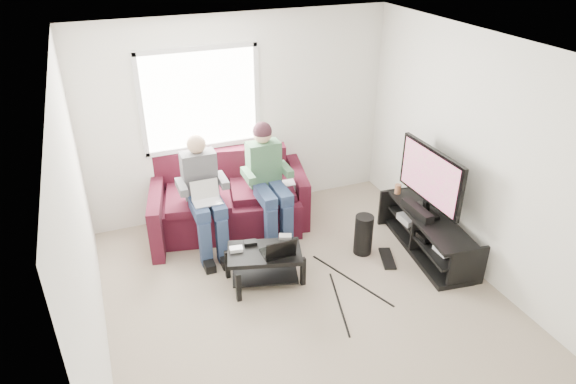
{
  "coord_description": "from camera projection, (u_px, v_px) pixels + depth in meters",
  "views": [
    {
      "loc": [
        -1.74,
        -3.78,
        3.58
      ],
      "look_at": [
        0.0,
        0.6,
        1.04
      ],
      "focal_mm": 32.0,
      "sensor_mm": 36.0,
      "label": 1
    }
  ],
  "objects": [
    {
      "name": "soundbar",
      "position": [
        417.0,
        210.0,
        6.0
      ],
      "size": [
        0.12,
        0.5,
        0.1
      ],
      "primitive_type": "cube",
      "color": "black",
      "rests_on": "tv_stand"
    },
    {
      "name": "wall_back",
      "position": [
        240.0,
        117.0,
        6.58
      ],
      "size": [
        4.5,
        0.0,
        4.5
      ],
      "primitive_type": "plane",
      "rotation": [
        1.57,
        0.0,
        0.0
      ],
      "color": "white",
      "rests_on": "floor"
    },
    {
      "name": "keyboard_floor",
      "position": [
        387.0,
        258.0,
        6.06
      ],
      "size": [
        0.28,
        0.44,
        0.02
      ],
      "primitive_type": "cube",
      "rotation": [
        0.0,
        0.0,
        -0.36
      ],
      "color": "black",
      "rests_on": "floor"
    },
    {
      "name": "floor",
      "position": [
        309.0,
        304.0,
        5.36
      ],
      "size": [
        4.5,
        4.5,
        0.0
      ],
      "primitive_type": "plane",
      "color": "tan",
      "rests_on": "ground"
    },
    {
      "name": "wall_right",
      "position": [
        485.0,
        162.0,
        5.39
      ],
      "size": [
        0.0,
        4.5,
        4.5
      ],
      "primitive_type": "plane",
      "rotation": [
        1.57,
        0.0,
        -1.57
      ],
      "color": "white",
      "rests_on": "floor"
    },
    {
      "name": "console_white",
      "position": [
        449.0,
        249.0,
        5.75
      ],
      "size": [
        0.3,
        0.22,
        0.06
      ],
      "primitive_type": "cube",
      "color": "silver",
      "rests_on": "tv_stand"
    },
    {
      "name": "drink_cup",
      "position": [
        398.0,
        189.0,
        6.45
      ],
      "size": [
        0.08,
        0.08,
        0.12
      ],
      "primitive_type": "cylinder",
      "color": "#A26946",
      "rests_on": "tv_stand"
    },
    {
      "name": "console_grey",
      "position": [
        414.0,
        218.0,
        6.32
      ],
      "size": [
        0.34,
        0.26,
        0.08
      ],
      "primitive_type": "cube",
      "color": "gray",
      "rests_on": "tv_stand"
    },
    {
      "name": "laptop_silver",
      "position": [
        207.0,
        197.0,
        5.82
      ],
      "size": [
        0.33,
        0.24,
        0.24
      ],
      "primitive_type": null,
      "rotation": [
        0.0,
        0.0,
        -0.05
      ],
      "color": "silver",
      "rests_on": "person_left"
    },
    {
      "name": "controller_b",
      "position": [
        250.0,
        243.0,
        5.63
      ],
      "size": [
        0.15,
        0.11,
        0.04
      ],
      "primitive_type": "cube",
      "rotation": [
        0.0,
        0.0,
        -0.16
      ],
      "color": "black",
      "rests_on": "coffee_table"
    },
    {
      "name": "person_right",
      "position": [
        268.0,
        174.0,
        6.19
      ],
      "size": [
        0.4,
        0.71,
        1.44
      ],
      "color": "navy",
      "rests_on": "sofa"
    },
    {
      "name": "tv",
      "position": [
        430.0,
        178.0,
        5.85
      ],
      "size": [
        0.12,
        1.1,
        0.81
      ],
      "color": "black",
      "rests_on": "tv_stand"
    },
    {
      "name": "sofa",
      "position": [
        230.0,
        202.0,
        6.58
      ],
      "size": [
        2.2,
        1.29,
        0.94
      ],
      "color": "#4A1224",
      "rests_on": "floor"
    },
    {
      "name": "coffee_table",
      "position": [
        265.0,
        259.0,
        5.58
      ],
      "size": [
        0.9,
        0.68,
        0.4
      ],
      "color": "black",
      "rests_on": "floor"
    },
    {
      "name": "window",
      "position": [
        201.0,
        100.0,
        6.26
      ],
      "size": [
        1.48,
        0.04,
        1.28
      ],
      "color": "white",
      "rests_on": "wall_back"
    },
    {
      "name": "console_black",
      "position": [
        431.0,
        233.0,
        6.04
      ],
      "size": [
        0.38,
        0.3,
        0.07
      ],
      "primitive_type": "cube",
      "color": "black",
      "rests_on": "tv_stand"
    },
    {
      "name": "wall_front",
      "position": [
        474.0,
        373.0,
        2.9
      ],
      "size": [
        4.5,
        0.0,
        4.5
      ],
      "primitive_type": "plane",
      "rotation": [
        -1.57,
        0.0,
        0.0
      ],
      "color": "white",
      "rests_on": "floor"
    },
    {
      "name": "end_table",
      "position": [
        290.0,
        204.0,
        6.71
      ],
      "size": [
        0.32,
        0.32,
        0.58
      ],
      "color": "black",
      "rests_on": "floor"
    },
    {
      "name": "ceiling",
      "position": [
        315.0,
        54.0,
        4.13
      ],
      "size": [
        4.5,
        4.5,
        0.0
      ],
      "primitive_type": "plane",
      "rotation": [
        3.14,
        0.0,
        0.0
      ],
      "color": "white",
      "rests_on": "wall_back"
    },
    {
      "name": "controller_c",
      "position": [
        285.0,
        237.0,
        5.74
      ],
      "size": [
        0.16,
        0.14,
        0.04
      ],
      "primitive_type": "cube",
      "rotation": [
        0.0,
        0.0,
        -0.38
      ],
      "color": "gray",
      "rests_on": "coffee_table"
    },
    {
      "name": "subwoofer",
      "position": [
        363.0,
        235.0,
        6.08
      ],
      "size": [
        0.22,
        0.22,
        0.5
      ],
      "primitive_type": "cylinder",
      "color": "black",
      "rests_on": "floor"
    },
    {
      "name": "laptop_black",
      "position": [
        277.0,
        243.0,
        5.44
      ],
      "size": [
        0.39,
        0.32,
        0.24
      ],
      "primitive_type": null,
      "rotation": [
        0.0,
        0.0,
        -0.25
      ],
      "color": "black",
      "rests_on": "coffee_table"
    },
    {
      "name": "tv_stand",
      "position": [
        427.0,
        236.0,
        6.11
      ],
      "size": [
        0.64,
        1.53,
        0.49
      ],
      "color": "black",
      "rests_on": "floor"
    },
    {
      "name": "controller_a",
      "position": [
        236.0,
        249.0,
        5.52
      ],
      "size": [
        0.15,
        0.11,
        0.04
      ],
      "primitive_type": "cube",
      "rotation": [
        0.0,
        0.0,
        -0.16
      ],
      "color": "silver",
      "rests_on": "coffee_table"
    },
    {
      "name": "person_left",
      "position": [
        203.0,
        191.0,
        5.94
      ],
      "size": [
        0.4,
        0.7,
        1.4
      ],
      "color": "navy",
      "rests_on": "sofa"
    },
    {
      "name": "wall_left",
      "position": [
        83.0,
        240.0,
        4.09
      ],
      "size": [
        0.0,
        4.5,
        4.5
      ],
      "primitive_type": "plane",
      "rotation": [
        1.57,
        0.0,
        1.57
      ],
      "color": "white",
      "rests_on": "floor"
    }
  ]
}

